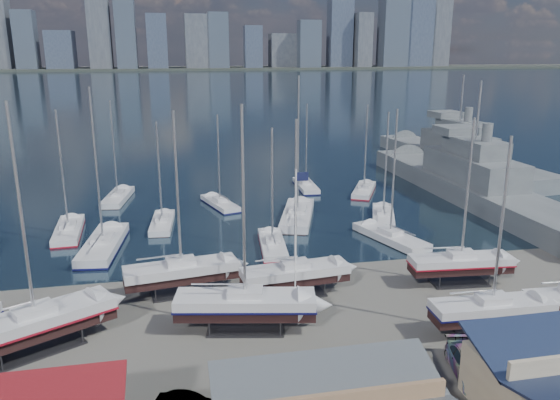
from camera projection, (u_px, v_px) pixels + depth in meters
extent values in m
plane|color=#605E59|center=(277.00, 318.00, 43.87)|extent=(1400.00, 1400.00, 0.00)
cube|color=#1C3140|center=(179.00, 85.00, 336.68)|extent=(1400.00, 600.00, 0.40)
cube|color=#2D332D|center=(173.00, 69.00, 581.90)|extent=(1400.00, 80.00, 2.20)
cube|color=#3D4756|center=(26.00, 40.00, 539.54)|extent=(19.55, 21.83, 55.97)
cube|color=#475166|center=(61.00, 50.00, 553.90)|extent=(26.03, 30.49, 37.14)
cube|color=#595E66|center=(99.00, 23.00, 543.94)|extent=(21.60, 16.58, 87.63)
cube|color=#3D4756|center=(126.00, 34.00, 552.88)|extent=(19.42, 28.42, 67.60)
cube|color=#475166|center=(157.00, 41.00, 563.57)|extent=(20.24, 23.80, 54.09)
cube|color=#595E66|center=(197.00, 41.00, 568.36)|extent=(24.62, 19.72, 54.00)
cube|color=#3D4756|center=(218.00, 40.00, 570.64)|extent=(20.75, 17.93, 55.97)
cube|color=#475166|center=(253.00, 47.00, 577.79)|extent=(18.36, 16.25, 43.03)
cube|color=#595E66|center=(283.00, 50.00, 603.59)|extent=(28.49, 22.03, 35.69)
cube|color=#3D4756|center=(309.00, 44.00, 589.92)|extent=(23.34, 17.87, 49.11)
cube|color=#475166|center=(340.00, 32.00, 607.93)|extent=(25.35, 19.79, 75.95)
cube|color=#595E66|center=(362.00, 40.00, 608.73)|extent=(17.00, 27.45, 57.67)
cube|color=#3D4756|center=(394.00, 18.00, 609.36)|extent=(29.28, 24.05, 106.04)
cube|color=#475166|center=(416.00, 33.00, 628.68)|extent=(30.82, 28.37, 74.41)
cube|color=#595E66|center=(439.00, 32.00, 635.75)|extent=(21.74, 17.03, 77.48)
cube|color=#2D2D33|center=(39.00, 349.00, 39.20)|extent=(6.61, 5.38, 0.16)
cube|color=black|center=(36.00, 330.00, 38.79)|extent=(10.83, 7.68, 0.88)
cube|color=silver|center=(35.00, 319.00, 38.55)|extent=(11.06, 8.08, 0.88)
cube|color=maroon|center=(36.00, 324.00, 38.66)|extent=(11.17, 8.16, 0.18)
cube|color=silver|center=(34.00, 310.00, 38.37)|extent=(3.29, 2.96, 0.50)
cylinder|color=#B2B2B7|center=(21.00, 212.00, 36.46)|extent=(0.22, 0.22, 14.81)
cube|color=#2D2D33|center=(183.00, 292.00, 48.40)|extent=(5.73, 3.26, 0.16)
cube|color=black|center=(182.00, 276.00, 48.00)|extent=(10.10, 3.77, 0.79)
cube|color=silver|center=(181.00, 268.00, 47.79)|extent=(10.16, 4.18, 0.79)
cube|color=silver|center=(181.00, 261.00, 47.61)|extent=(2.68, 2.00, 0.50)
cylinder|color=#B2B2B7|center=(177.00, 190.00, 45.91)|extent=(0.22, 0.22, 13.32)
cube|color=#2D2D33|center=(246.00, 329.00, 42.11)|extent=(6.27, 3.77, 0.16)
cube|color=black|center=(245.00, 310.00, 41.70)|extent=(10.94, 4.56, 0.85)
cube|color=silver|center=(245.00, 300.00, 41.47)|extent=(11.02, 5.00, 0.85)
cube|color=#0D0D42|center=(245.00, 305.00, 41.58)|extent=(11.13, 5.05, 0.17)
cube|color=silver|center=(245.00, 292.00, 41.29)|extent=(2.96, 2.27, 0.50)
cylinder|color=#B2B2B7|center=(243.00, 204.00, 39.45)|extent=(0.22, 0.22, 14.37)
cube|color=#2D2D33|center=(295.00, 294.00, 48.02)|extent=(5.42, 2.91, 0.16)
cube|color=black|center=(295.00, 278.00, 47.63)|extent=(9.65, 3.21, 0.76)
cube|color=silver|center=(295.00, 270.00, 47.42)|extent=(9.69, 3.61, 0.76)
cube|color=silver|center=(295.00, 264.00, 47.26)|extent=(2.52, 1.83, 0.50)
cylinder|color=#B2B2B7|center=(296.00, 195.00, 45.62)|extent=(0.22, 0.22, 12.78)
cube|color=#2D2D33|center=(489.00, 332.00, 41.54)|extent=(5.17, 2.52, 0.16)
cube|color=black|center=(491.00, 315.00, 41.14)|extent=(9.31, 2.56, 0.74)
cube|color=silver|center=(492.00, 306.00, 40.95)|extent=(9.33, 2.95, 0.74)
cube|color=#0D0D42|center=(492.00, 310.00, 41.04)|extent=(9.42, 2.97, 0.15)
cube|color=silver|center=(493.00, 298.00, 40.78)|extent=(2.37, 1.64, 0.50)
cylinder|color=#B2B2B7|center=(502.00, 222.00, 39.19)|extent=(0.22, 0.22, 12.47)
cube|color=#2D2D33|center=(459.00, 283.00, 50.40)|extent=(5.31, 2.76, 0.16)
cube|color=black|center=(460.00, 268.00, 50.00)|extent=(9.48, 2.97, 0.75)
cube|color=silver|center=(461.00, 260.00, 49.80)|extent=(9.51, 3.36, 0.75)
cube|color=maroon|center=(461.00, 264.00, 49.89)|extent=(9.61, 3.39, 0.15)
cube|color=silver|center=(462.00, 254.00, 49.63)|extent=(2.45, 1.75, 0.50)
cylinder|color=#B2B2B7|center=(468.00, 189.00, 48.02)|extent=(0.22, 0.22, 12.60)
cube|color=black|center=(69.00, 237.00, 63.88)|extent=(2.93, 10.15, 0.80)
cube|color=silver|center=(69.00, 230.00, 63.67)|extent=(3.35, 10.17, 0.80)
cube|color=maroon|center=(69.00, 233.00, 63.77)|extent=(3.39, 10.27, 0.16)
cube|color=silver|center=(68.00, 225.00, 63.49)|extent=(1.82, 2.60, 0.50)
cylinder|color=#B2B2B7|center=(62.00, 170.00, 61.76)|extent=(0.22, 0.22, 13.54)
cube|color=black|center=(118.00, 202.00, 78.13)|extent=(3.81, 10.10, 0.79)
cube|color=silver|center=(118.00, 197.00, 77.92)|extent=(4.22, 10.17, 0.79)
cube|color=silver|center=(117.00, 193.00, 77.74)|extent=(2.01, 2.69, 0.50)
cylinder|color=#B2B2B7|center=(114.00, 148.00, 76.04)|extent=(0.22, 0.22, 13.31)
cube|color=black|center=(104.00, 253.00, 59.04)|extent=(4.17, 12.24, 0.96)
cube|color=silver|center=(103.00, 244.00, 58.78)|extent=(4.67, 12.30, 0.96)
cube|color=#0D0D42|center=(104.00, 248.00, 58.90)|extent=(4.71, 12.42, 0.19)
cube|color=silver|center=(103.00, 238.00, 58.59)|extent=(2.34, 3.20, 0.50)
cylinder|color=#B2B2B7|center=(96.00, 166.00, 56.49)|extent=(0.22, 0.22, 16.20)
cube|color=black|center=(163.00, 228.00, 66.77)|extent=(2.81, 9.01, 0.71)
cube|color=silver|center=(162.00, 223.00, 66.58)|extent=(3.19, 9.04, 0.71)
cube|color=silver|center=(162.00, 218.00, 66.42)|extent=(1.66, 2.33, 0.50)
cylinder|color=#B2B2B7|center=(159.00, 172.00, 64.89)|extent=(0.22, 0.22, 11.97)
cube|color=black|center=(220.00, 208.00, 75.24)|extent=(4.53, 8.96, 0.70)
cube|color=silver|center=(220.00, 203.00, 75.06)|extent=(4.88, 9.06, 0.70)
cube|color=#0D0D42|center=(220.00, 205.00, 75.14)|extent=(4.93, 9.16, 0.14)
cube|color=silver|center=(220.00, 199.00, 74.90)|extent=(2.04, 2.52, 0.50)
cylinder|color=#B2B2B7|center=(219.00, 159.00, 73.39)|extent=(0.22, 0.22, 11.79)
cube|color=black|center=(272.00, 250.00, 59.38)|extent=(3.04, 9.29, 0.73)
cube|color=silver|center=(272.00, 244.00, 59.18)|extent=(3.42, 9.33, 0.73)
cube|color=maroon|center=(272.00, 247.00, 59.27)|extent=(3.45, 9.42, 0.15)
cube|color=silver|center=(272.00, 239.00, 59.02)|extent=(1.74, 2.42, 0.50)
cylinder|color=#B2B2B7|center=(272.00, 186.00, 57.45)|extent=(0.22, 0.22, 12.32)
cube|color=black|center=(297.00, 222.00, 69.41)|extent=(6.64, 12.73, 0.99)
cube|color=silver|center=(298.00, 215.00, 69.14)|extent=(7.14, 12.90, 0.99)
cube|color=silver|center=(298.00, 209.00, 68.94)|extent=(2.94, 3.60, 0.50)
cylinder|color=#B2B2B7|center=(298.00, 146.00, 66.77)|extent=(0.22, 0.22, 16.78)
cube|color=black|center=(306.00, 190.00, 84.89)|extent=(2.51, 9.13, 0.72)
cube|color=silver|center=(306.00, 186.00, 84.70)|extent=(2.89, 9.14, 0.72)
cube|color=#0D0D42|center=(306.00, 188.00, 84.79)|extent=(2.92, 9.24, 0.14)
cube|color=silver|center=(306.00, 182.00, 84.54)|extent=(1.61, 2.32, 0.50)
cylinder|color=#B2B2B7|center=(306.00, 144.00, 82.98)|extent=(0.22, 0.22, 12.22)
cube|color=black|center=(390.00, 243.00, 61.69)|extent=(5.50, 10.53, 0.82)
cube|color=silver|center=(390.00, 236.00, 61.47)|extent=(5.91, 10.66, 0.82)
cube|color=silver|center=(391.00, 231.00, 61.30)|extent=(2.44, 2.98, 0.50)
cylinder|color=#B2B2B7|center=(394.00, 173.00, 59.52)|extent=(0.22, 0.22, 13.87)
cube|color=black|center=(383.00, 222.00, 69.35)|extent=(5.46, 9.63, 0.76)
cube|color=silver|center=(383.00, 216.00, 69.15)|extent=(5.83, 9.77, 0.76)
cube|color=#0D0D42|center=(383.00, 219.00, 69.24)|extent=(5.88, 9.86, 0.15)
cube|color=silver|center=(383.00, 211.00, 68.98)|extent=(2.32, 2.77, 0.50)
cylinder|color=#B2B2B7|center=(386.00, 164.00, 67.35)|extent=(0.22, 0.22, 12.75)
cube|color=black|center=(364.00, 195.00, 82.17)|extent=(6.13, 9.19, 0.74)
cube|color=silver|center=(364.00, 190.00, 81.97)|extent=(6.48, 9.37, 0.74)
cube|color=maroon|center=(364.00, 192.00, 82.06)|extent=(6.54, 9.46, 0.15)
cube|color=silver|center=(364.00, 186.00, 81.80)|extent=(2.42, 2.75, 0.50)
cylinder|color=#B2B2B7|center=(366.00, 147.00, 80.22)|extent=(0.22, 0.22, 12.42)
cube|color=slate|center=(470.00, 195.00, 78.97)|extent=(9.39, 50.56, 4.53)
cube|color=slate|center=(473.00, 168.00, 77.88)|extent=(6.91, 17.79, 3.60)
cube|color=slate|center=(475.00, 147.00, 77.08)|extent=(5.10, 10.20, 2.40)
cube|color=slate|center=(457.00, 130.00, 81.36)|extent=(5.77, 5.18, 1.20)
cylinder|color=#B2B2B7|center=(479.00, 110.00, 75.70)|extent=(0.30, 0.30, 8.00)
cube|color=slate|center=(456.00, 163.00, 101.33)|extent=(12.41, 46.22, 4.11)
cube|color=slate|center=(458.00, 143.00, 100.31)|extent=(7.61, 16.55, 3.60)
cube|color=slate|center=(459.00, 127.00, 99.51)|extent=(5.39, 9.57, 2.40)
cube|color=slate|center=(445.00, 114.00, 103.24)|extent=(5.60, 5.12, 1.20)
cylinder|color=#B2B2B7|center=(462.00, 98.00, 98.12)|extent=(0.30, 0.30, 8.00)
imported|color=gray|center=(244.00, 396.00, 32.74)|extent=(2.96, 5.00, 1.60)
imported|color=gray|center=(357.00, 396.00, 32.98)|extent=(2.86, 5.11, 1.35)
imported|color=gray|center=(470.00, 364.00, 36.06)|extent=(3.37, 5.88, 1.61)
cylinder|color=white|center=(296.00, 242.00, 43.91)|extent=(0.12, 0.12, 11.90)
cube|color=#12173A|center=(302.00, 177.00, 42.58)|extent=(0.99, 0.05, 0.69)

